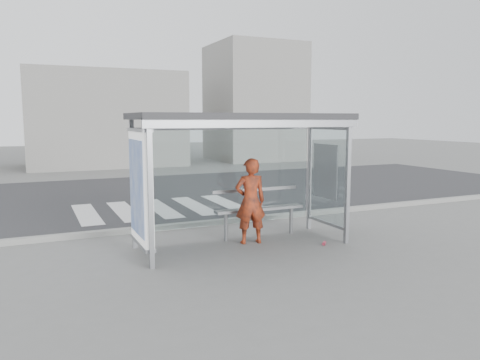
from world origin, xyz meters
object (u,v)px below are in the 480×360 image
object	(u,v)px
soda_can	(324,243)
bench	(259,209)
person	(250,201)
bus_shelter	(224,147)

from	to	relation	value
soda_can	bench	bearing A→B (deg)	128.30
person	bench	xyz separation A→B (m)	(0.39, 0.39, -0.26)
bus_shelter	bench	xyz separation A→B (m)	(0.99, 0.43, -1.38)
person	soda_can	distance (m)	1.71
bus_shelter	bench	distance (m)	1.75
bus_shelter	soda_can	xyz separation A→B (m)	(1.88, -0.70, -1.95)
person	soda_can	xyz separation A→B (m)	(1.29, -0.75, -0.83)
bus_shelter	soda_can	bearing A→B (deg)	-20.46
person	bench	bearing A→B (deg)	-126.02
person	soda_can	bearing A→B (deg)	159.11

